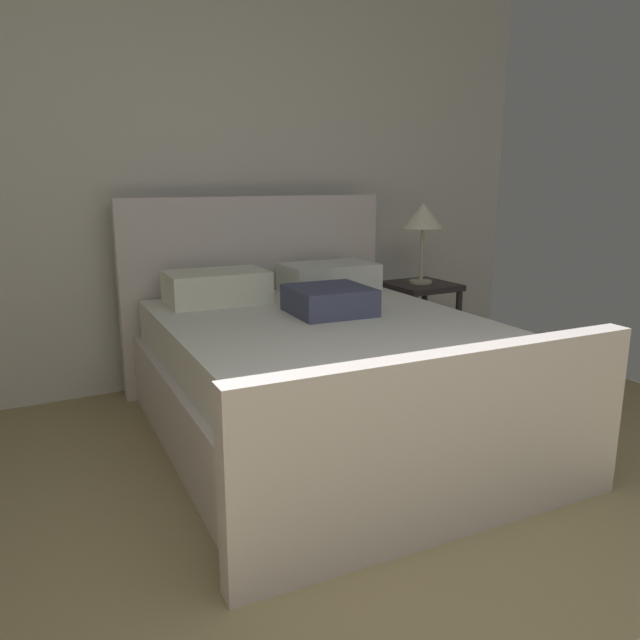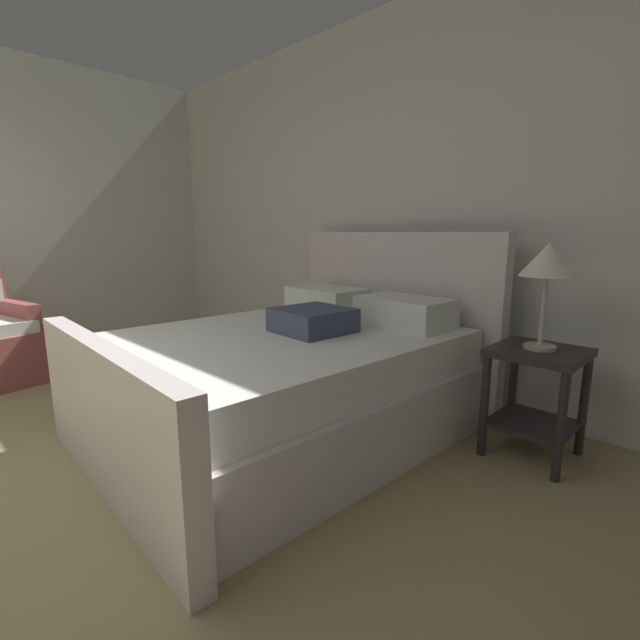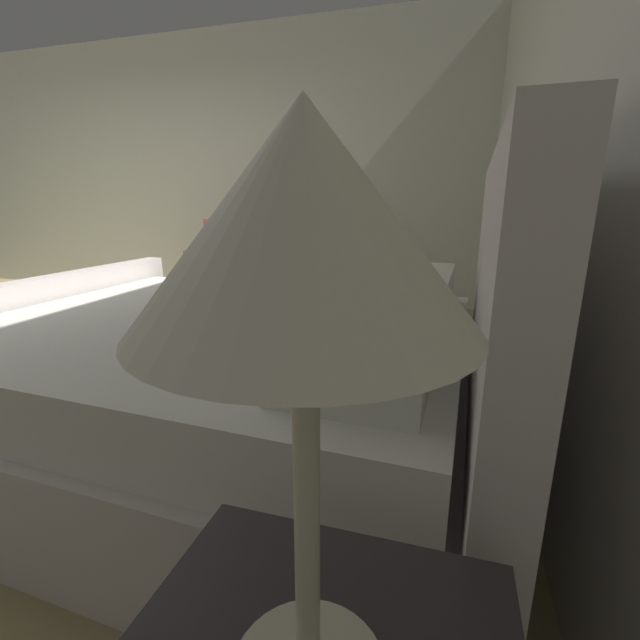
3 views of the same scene
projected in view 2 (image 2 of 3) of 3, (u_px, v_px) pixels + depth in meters
name	position (u px, v px, depth m)	size (l,w,h in m)	color
wall_back	(366.00, 207.00, 3.64)	(5.46, 0.12, 2.82)	silver
bed	(293.00, 374.00, 2.70)	(1.81, 2.20, 1.20)	silver
nightstand_right	(536.00, 384.00, 2.37)	(0.44, 0.44, 0.60)	#292526
table_lamp_right	(548.00, 264.00, 2.24)	(0.27, 0.27, 0.55)	#B7B293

